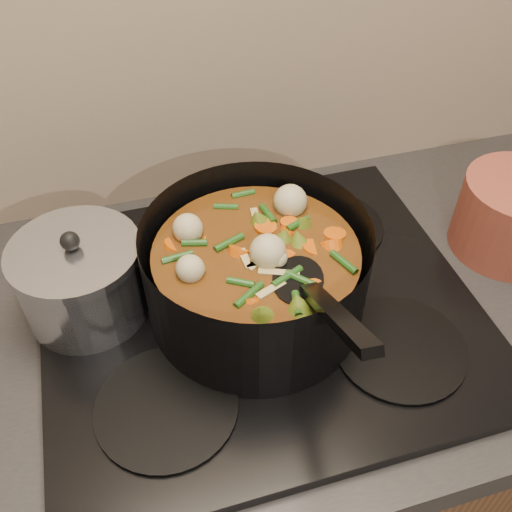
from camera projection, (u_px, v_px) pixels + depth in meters
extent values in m
cube|color=brown|center=(259.00, 462.00, 1.18)|extent=(2.60, 0.60, 0.86)
cube|color=black|center=(260.00, 324.00, 0.86)|extent=(2.64, 0.64, 0.05)
cube|color=black|center=(260.00, 309.00, 0.84)|extent=(0.62, 0.54, 0.02)
cylinder|color=black|center=(167.00, 406.00, 0.71)|extent=(0.18, 0.18, 0.01)
cylinder|color=black|center=(400.00, 347.00, 0.77)|extent=(0.18, 0.18, 0.01)
cylinder|color=black|center=(138.00, 264.00, 0.89)|extent=(0.18, 0.18, 0.01)
cylinder|color=black|center=(329.00, 226.00, 0.95)|extent=(0.18, 0.18, 0.01)
cylinder|color=black|center=(256.00, 272.00, 0.78)|extent=(0.37, 0.37, 0.15)
cylinder|color=black|center=(256.00, 306.00, 0.82)|extent=(0.30, 0.30, 0.01)
cylinder|color=#5E3210|center=(256.00, 278.00, 0.78)|extent=(0.28, 0.28, 0.11)
cylinder|color=orange|center=(285.00, 247.00, 0.76)|extent=(0.03, 0.03, 0.03)
cylinder|color=orange|center=(278.00, 220.00, 0.80)|extent=(0.04, 0.04, 0.03)
cylinder|color=orange|center=(226.00, 207.00, 0.82)|extent=(0.04, 0.04, 0.03)
cylinder|color=orange|center=(216.00, 244.00, 0.76)|extent=(0.03, 0.04, 0.03)
cylinder|color=orange|center=(196.00, 279.00, 0.72)|extent=(0.04, 0.04, 0.03)
cylinder|color=orange|center=(251.00, 275.00, 0.72)|extent=(0.04, 0.04, 0.03)
cylinder|color=orange|center=(293.00, 284.00, 0.71)|extent=(0.04, 0.04, 0.03)
cylinder|color=orange|center=(335.00, 254.00, 0.75)|extent=(0.04, 0.03, 0.03)
cylinder|color=orange|center=(284.00, 232.00, 0.78)|extent=(0.04, 0.04, 0.03)
cylinder|color=orange|center=(249.00, 210.00, 0.81)|extent=(0.04, 0.04, 0.03)
cylinder|color=orange|center=(231.00, 241.00, 0.77)|extent=(0.03, 0.03, 0.03)
cylinder|color=orange|center=(202.00, 262.00, 0.74)|extent=(0.04, 0.04, 0.03)
cylinder|color=orange|center=(217.00, 307.00, 0.68)|extent=(0.04, 0.04, 0.03)
sphere|color=beige|center=(302.00, 236.00, 0.75)|extent=(0.04, 0.04, 0.04)
sphere|color=beige|center=(228.00, 220.00, 0.78)|extent=(0.04, 0.04, 0.04)
sphere|color=beige|center=(229.00, 276.00, 0.70)|extent=(0.04, 0.04, 0.04)
sphere|color=beige|center=(305.00, 251.00, 0.73)|extent=(0.04, 0.04, 0.04)
cone|color=olive|center=(214.00, 288.00, 0.69)|extent=(0.04, 0.04, 0.04)
cone|color=olive|center=(299.00, 287.00, 0.69)|extent=(0.04, 0.04, 0.04)
cone|color=olive|center=(317.00, 233.00, 0.76)|extent=(0.04, 0.04, 0.04)
cone|color=olive|center=(254.00, 206.00, 0.81)|extent=(0.04, 0.04, 0.04)
cone|color=olive|center=(193.00, 236.00, 0.76)|extent=(0.04, 0.04, 0.04)
cone|color=olive|center=(217.00, 290.00, 0.69)|extent=(0.04, 0.04, 0.04)
cone|color=olive|center=(302.00, 286.00, 0.70)|extent=(0.04, 0.04, 0.04)
cylinder|color=#1E5017|center=(271.00, 228.00, 0.78)|extent=(0.01, 0.04, 0.01)
cylinder|color=#1E5017|center=(231.00, 202.00, 0.82)|extent=(0.04, 0.03, 0.01)
cylinder|color=#1E5017|center=(198.00, 233.00, 0.77)|extent=(0.04, 0.02, 0.01)
cylinder|color=#1E5017|center=(209.00, 264.00, 0.73)|extent=(0.03, 0.04, 0.01)
cylinder|color=#1E5017|center=(244.00, 274.00, 0.71)|extent=(0.03, 0.04, 0.01)
cylinder|color=#1E5017|center=(297.00, 303.00, 0.68)|extent=(0.04, 0.02, 0.01)
cylinder|color=#1E5017|center=(320.00, 261.00, 0.73)|extent=(0.04, 0.03, 0.01)
cylinder|color=#1E5017|center=(297.00, 232.00, 0.77)|extent=(0.01, 0.04, 0.01)
cylinder|color=#1E5017|center=(263.00, 226.00, 0.78)|extent=(0.04, 0.03, 0.01)
cylinder|color=#1E5017|center=(213.00, 208.00, 0.81)|extent=(0.04, 0.02, 0.01)
cylinder|color=#1E5017|center=(192.00, 244.00, 0.75)|extent=(0.03, 0.04, 0.01)
cylinder|color=#1E5017|center=(216.00, 272.00, 0.72)|extent=(0.03, 0.04, 0.01)
cylinder|color=#1E5017|center=(254.00, 275.00, 0.71)|extent=(0.04, 0.02, 0.01)
cylinder|color=#1E5017|center=(315.00, 293.00, 0.69)|extent=(0.04, 0.03, 0.01)
cube|color=tan|center=(199.00, 249.00, 0.75)|extent=(0.04, 0.01, 0.00)
cube|color=tan|center=(245.00, 292.00, 0.69)|extent=(0.02, 0.05, 0.00)
cube|color=tan|center=(312.00, 263.00, 0.73)|extent=(0.04, 0.03, 0.00)
cube|color=tan|center=(281.00, 217.00, 0.79)|extent=(0.04, 0.04, 0.00)
cube|color=tan|center=(212.00, 227.00, 0.78)|extent=(0.03, 0.04, 0.00)
cube|color=tan|center=(213.00, 279.00, 0.71)|extent=(0.05, 0.02, 0.00)
ellipsoid|color=black|center=(298.00, 281.00, 0.71)|extent=(0.09, 0.10, 0.01)
cube|color=black|center=(336.00, 315.00, 0.60)|extent=(0.03, 0.18, 0.11)
cylinder|color=silver|center=(83.00, 283.00, 0.79)|extent=(0.17, 0.17, 0.11)
cylinder|color=silver|center=(73.00, 252.00, 0.75)|extent=(0.18, 0.18, 0.01)
sphere|color=black|center=(70.00, 241.00, 0.74)|extent=(0.03, 0.03, 0.03)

